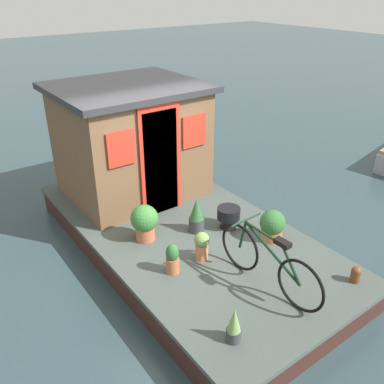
% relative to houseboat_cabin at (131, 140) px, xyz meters
% --- Properties ---
extents(ground_plane, '(60.00, 60.00, 0.00)m').
position_rel_houseboat_cabin_xyz_m(ground_plane, '(-1.58, 0.00, -1.41)').
color(ground_plane, '#2D4247').
extents(houseboat_deck, '(5.38, 2.71, 0.44)m').
position_rel_houseboat_cabin_xyz_m(houseboat_deck, '(-1.58, 0.00, -1.18)').
color(houseboat_deck, '#424C47').
rests_on(houseboat_deck, ground_plane).
extents(houseboat_cabin, '(2.07, 2.37, 1.91)m').
position_rel_houseboat_cabin_xyz_m(houseboat_cabin, '(0.00, 0.00, 0.00)').
color(houseboat_cabin, brown).
rests_on(houseboat_cabin, houseboat_deck).
extents(bicycle, '(1.62, 0.50, 0.79)m').
position_rel_houseboat_cabin_xyz_m(bicycle, '(-3.30, -0.03, -0.60)').
color(bicycle, black).
rests_on(bicycle, houseboat_deck).
extents(potted_plant_geranium, '(0.24, 0.24, 0.55)m').
position_rel_houseboat_cabin_xyz_m(potted_plant_geranium, '(-1.76, -0.10, -0.70)').
color(potted_plant_geranium, '#38383D').
rests_on(potted_plant_geranium, houseboat_deck).
extents(potted_plant_thyme, '(0.18, 0.18, 0.42)m').
position_rel_houseboat_cabin_xyz_m(potted_plant_thyme, '(-2.37, 0.75, -0.76)').
color(potted_plant_thyme, '#B2603D').
rests_on(potted_plant_thyme, houseboat_deck).
extents(potted_plant_mint, '(0.21, 0.21, 0.41)m').
position_rel_houseboat_cabin_xyz_m(potted_plant_mint, '(-2.37, 0.27, -0.74)').
color(potted_plant_mint, '#C6754C').
rests_on(potted_plant_mint, houseboat_deck).
extents(potted_plant_sage, '(0.37, 0.37, 0.47)m').
position_rel_houseboat_cabin_xyz_m(potted_plant_sage, '(-2.59, -0.85, -0.73)').
color(potted_plant_sage, '#B2603D').
rests_on(potted_plant_sage, houseboat_deck).
extents(potted_plant_basil, '(0.40, 0.40, 0.56)m').
position_rel_houseboat_cabin_xyz_m(potted_plant_basil, '(-1.50, 0.65, -0.66)').
color(potted_plant_basil, '#B2603D').
rests_on(potted_plant_basil, houseboat_deck).
extents(potted_plant_succulent, '(0.17, 0.17, 0.43)m').
position_rel_houseboat_cabin_xyz_m(potted_plant_succulent, '(-3.71, 0.87, -0.76)').
color(potted_plant_succulent, '#38383D').
rests_on(potted_plant_succulent, houseboat_deck).
extents(charcoal_grill, '(0.35, 0.35, 0.34)m').
position_rel_houseboat_cabin_xyz_m(charcoal_grill, '(-1.98, -0.55, -0.72)').
color(charcoal_grill, black).
rests_on(charcoal_grill, houseboat_deck).
extents(mooring_bollard, '(0.13, 0.13, 0.22)m').
position_rel_houseboat_cabin_xyz_m(mooring_bollard, '(-3.90, -1.00, -0.85)').
color(mooring_bollard, brown).
rests_on(mooring_bollard, houseboat_deck).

